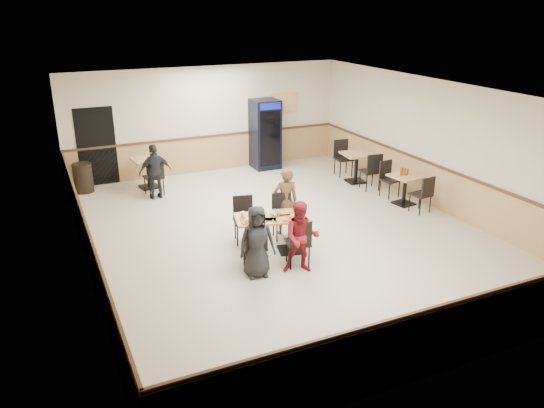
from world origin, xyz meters
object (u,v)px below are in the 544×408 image
lone_diner (155,172)px  side_table_far (356,163)px  back_table (148,168)px  pepsi_cooler (265,134)px  main_table (272,229)px  diner_woman_right (302,237)px  trash_bin (83,178)px  diner_man_opposite (286,201)px  side_table_near (405,185)px  diner_woman_left (257,242)px

lone_diner → side_table_far: lone_diner is taller
back_table → pepsi_cooler: size_ratio=0.41×
main_table → back_table: size_ratio=1.86×
main_table → lone_diner: bearing=121.5°
diner_woman_right → lone_diner: size_ratio=0.97×
lone_diner → trash_bin: (-1.61, 1.25, -0.31)m
diner_man_opposite → back_table: 4.66m
side_table_near → pepsi_cooler: size_ratio=0.38×
diner_man_opposite → side_table_near: size_ratio=1.88×
side_table_far → back_table: size_ratio=1.00×
lone_diner → back_table: bearing=-93.9°
side_table_far → back_table: 5.60m
trash_bin → main_table: bearing=-60.8°
side_table_near → back_table: size_ratio=0.92×
main_table → diner_woman_left: diner_woman_left is taller
diner_woman_left → pepsi_cooler: bearing=73.5°
lone_diner → diner_man_opposite: bearing=117.1°
diner_woman_left → diner_woman_right: size_ratio=0.99×
main_table → side_table_near: size_ratio=2.02×
back_table → trash_bin: back_table is taller
lone_diner → side_table_far: (5.26, -1.01, -0.15)m
side_table_near → back_table: back_table is taller
main_table → trash_bin: 6.07m
side_table_far → trash_bin: size_ratio=1.09×
diner_woman_left → back_table: (-0.71, 5.69, -0.14)m
diner_man_opposite → trash_bin: bearing=-41.0°
lone_diner → side_table_far: bearing=165.2°
trash_bin → diner_man_opposite: bearing=-51.7°
side_table_near → pepsi_cooler: pepsi_cooler is taller
diner_man_opposite → pepsi_cooler: bearing=-98.2°
diner_man_opposite → side_table_far: 4.00m
side_table_near → side_table_far: side_table_far is taller
diner_woman_right → side_table_far: bearing=69.1°
side_table_near → trash_bin: (-7.00, 4.20, -0.11)m
diner_woman_left → diner_man_opposite: 1.96m
diner_woman_right → side_table_far: (3.76, 3.96, -0.14)m
main_table → diner_man_opposite: (0.64, 0.74, 0.21)m
side_table_near → diner_woman_right: bearing=-152.5°
diner_woman_right → pepsi_cooler: bearing=94.4°
diner_woman_left → diner_woman_right: 0.82m
lone_diner → main_table: bearing=104.5°
diner_woman_left → lone_diner: bearing=107.1°
back_table → main_table: bearing=-74.8°
trash_bin → pepsi_cooler: bearing=0.5°
diner_woman_right → lone_diner: (-1.50, 4.97, 0.02)m
diner_man_opposite → side_table_near: 3.43m
main_table → side_table_far: bearing=50.9°
back_table → pepsi_cooler: 3.62m
diner_woman_right → diner_man_opposite: 1.74m
side_table_far → pepsi_cooler: bearing=126.3°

